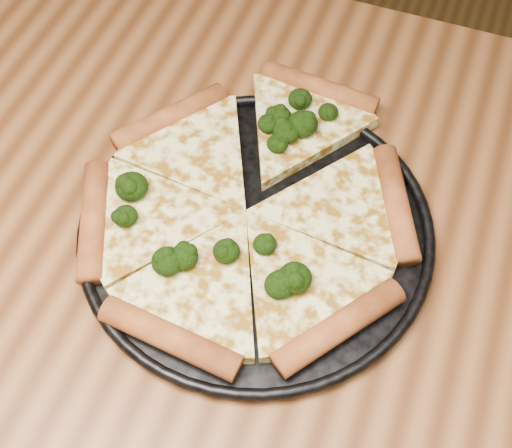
% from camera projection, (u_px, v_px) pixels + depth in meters
% --- Properties ---
extents(dining_table, '(1.20, 0.90, 0.75)m').
position_uv_depth(dining_table, '(158.00, 314.00, 0.73)').
color(dining_table, brown).
rests_on(dining_table, ground).
extents(pizza_pan, '(0.35, 0.35, 0.02)m').
position_uv_depth(pizza_pan, '(256.00, 229.00, 0.67)').
color(pizza_pan, black).
rests_on(pizza_pan, dining_table).
extents(pizza, '(0.35, 0.37, 0.03)m').
position_uv_depth(pizza, '(249.00, 207.00, 0.68)').
color(pizza, '#FFF89C').
rests_on(pizza, pizza_pan).
extents(broccoli_florets, '(0.22, 0.26, 0.02)m').
position_uv_depth(broccoli_florets, '(246.00, 188.00, 0.68)').
color(broccoli_florets, black).
rests_on(broccoli_florets, pizza).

